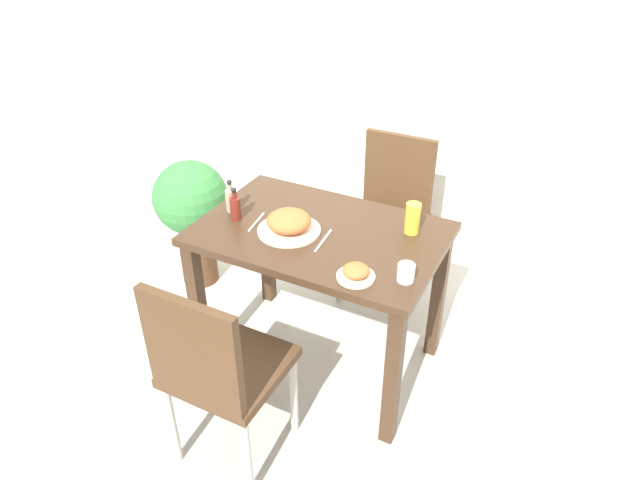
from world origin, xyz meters
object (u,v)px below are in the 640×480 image
at_px(chair_far, 389,208).
at_px(side_plate, 356,273).
at_px(juice_glass, 413,218).
at_px(potted_plant_left, 192,206).
at_px(drink_cup, 406,273).
at_px(condiment_bottle, 235,207).
at_px(chair_near, 216,367).
at_px(food_plate, 289,223).
at_px(sauce_bottle, 231,199).

distance_m(chair_far, side_plate, 1.05).
bearing_deg(juice_glass, potted_plant_left, 175.46).
xyz_separation_m(side_plate, drink_cup, (0.18, 0.07, 0.01)).
relative_size(juice_glass, condiment_bottle, 0.88).
relative_size(chair_near, food_plate, 3.28).
bearing_deg(juice_glass, sauce_bottle, -165.99).
xyz_separation_m(juice_glass, sauce_bottle, (-0.81, -0.20, -0.01)).
height_order(drink_cup, juice_glass, juice_glass).
relative_size(drink_cup, juice_glass, 0.51).
bearing_deg(side_plate, juice_glass, 79.65).
bearing_deg(food_plate, chair_far, 77.79).
bearing_deg(condiment_bottle, chair_far, 61.61).
bearing_deg(condiment_bottle, juice_glass, 18.85).
xyz_separation_m(side_plate, sauce_bottle, (-0.73, 0.22, 0.04)).
height_order(sauce_bottle, condiment_bottle, same).
height_order(food_plate, condiment_bottle, condiment_bottle).
height_order(juice_glass, potted_plant_left, juice_glass).
bearing_deg(drink_cup, chair_far, 113.96).
distance_m(chair_far, condiment_bottle, 0.98).
height_order(chair_near, condiment_bottle, condiment_bottle).
bearing_deg(condiment_bottle, food_plate, 3.31).
distance_m(chair_near, juice_glass, 1.03).
height_order(food_plate, drink_cup, food_plate).
bearing_deg(chair_far, condiment_bottle, -118.39).
distance_m(food_plate, sauce_bottle, 0.33).
xyz_separation_m(chair_near, chair_far, (0.13, 1.44, 0.00)).
bearing_deg(potted_plant_left, sauce_bottle, -30.92).
bearing_deg(juice_glass, drink_cup, -74.11).
distance_m(chair_near, sauce_bottle, 0.83).
relative_size(chair_near, chair_far, 1.00).
distance_m(side_plate, drink_cup, 0.19).
distance_m(chair_near, side_plate, 0.64).
distance_m(chair_far, food_plate, 0.87).
relative_size(drink_cup, sauce_bottle, 0.45).
relative_size(chair_far, juice_glass, 6.50).
height_order(chair_far, sauce_bottle, sauce_bottle).
relative_size(drink_cup, condiment_bottle, 0.45).
bearing_deg(food_plate, juice_glass, 26.57).
height_order(chair_far, condiment_bottle, condiment_bottle).
bearing_deg(chair_far, drink_cup, -66.04).
bearing_deg(side_plate, chair_far, 103.08).
xyz_separation_m(chair_far, side_plate, (0.23, -0.99, 0.26)).
height_order(side_plate, potted_plant_left, side_plate).
bearing_deg(potted_plant_left, food_plate, -22.27).
xyz_separation_m(side_plate, potted_plant_left, (-1.25, 0.53, -0.28)).
distance_m(chair_far, drink_cup, 1.04).
bearing_deg(potted_plant_left, juice_glass, -4.54).
xyz_separation_m(chair_near, juice_glass, (0.44, 0.88, 0.31)).
height_order(condiment_bottle, potted_plant_left, condiment_bottle).
distance_m(side_plate, potted_plant_left, 1.38).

